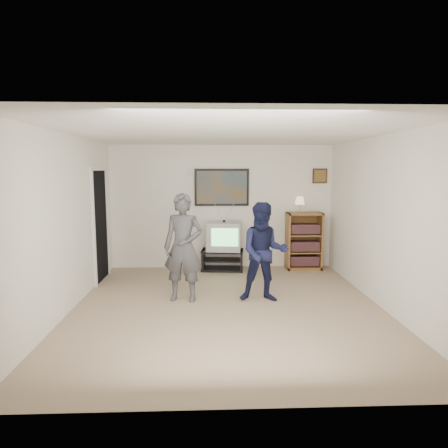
{
  "coord_description": "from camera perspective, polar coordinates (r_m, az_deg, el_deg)",
  "views": [
    {
      "loc": [
        -0.27,
        -5.61,
        2.0
      ],
      "look_at": [
        -0.03,
        0.64,
        1.15
      ],
      "focal_mm": 32.0,
      "sensor_mm": 36.0,
      "label": 1
    }
  ],
  "objects": [
    {
      "name": "crt_television",
      "position": [
        7.95,
        0.02,
        -1.71
      ],
      "size": [
        0.73,
        0.64,
        0.56
      ],
      "primitive_type": null,
      "rotation": [
        0.0,
        0.0,
        -0.12
      ],
      "color": "#AAA9A5",
      "rests_on": "media_stand"
    },
    {
      "name": "small_picture",
      "position": [
        8.4,
        13.53,
        6.7
      ],
      "size": [
        0.3,
        0.03,
        0.3
      ],
      "primitive_type": "cube",
      "color": "black",
      "rests_on": "room_shell"
    },
    {
      "name": "bookshelf",
      "position": [
        8.25,
        11.32,
        -2.37
      ],
      "size": [
        0.7,
        0.4,
        1.15
      ],
      "primitive_type": null,
      "color": "brown",
      "rests_on": "room_shell"
    },
    {
      "name": "person_tall",
      "position": [
        6.12,
        -5.83,
        -3.35
      ],
      "size": [
        0.67,
        0.5,
        1.66
      ],
      "primitive_type": "imported",
      "rotation": [
        0.0,
        0.0,
        -0.18
      ],
      "color": "#404044",
      "rests_on": "room_shell"
    },
    {
      "name": "room_shell",
      "position": [
        6.01,
        0.37,
        0.57
      ],
      "size": [
        4.51,
        5.0,
        2.51
      ],
      "color": "#7C624E",
      "rests_on": "ground"
    },
    {
      "name": "person_short",
      "position": [
        6.1,
        5.73,
        -4.03
      ],
      "size": [
        0.78,
        0.63,
        1.52
      ],
      "primitive_type": "imported",
      "rotation": [
        0.0,
        0.0,
        -0.07
      ],
      "color": "#121633",
      "rests_on": "room_shell"
    },
    {
      "name": "controller_right",
      "position": [
        6.27,
        5.63,
        -0.24
      ],
      "size": [
        0.08,
        0.13,
        0.04
      ],
      "primitive_type": "cube",
      "rotation": [
        0.0,
        0.0,
        0.35
      ],
      "color": "white",
      "rests_on": "person_short"
    },
    {
      "name": "controller_left",
      "position": [
        6.3,
        -5.22,
        0.2
      ],
      "size": [
        0.06,
        0.11,
        0.03
      ],
      "primitive_type": "cube",
      "rotation": [
        0.0,
        0.0,
        -0.27
      ],
      "color": "white",
      "rests_on": "person_tall"
    },
    {
      "name": "air_vent",
      "position": [
        8.09,
        -4.25,
        7.35
      ],
      "size": [
        0.28,
        0.02,
        0.14
      ],
      "primitive_type": "cube",
      "color": "white",
      "rests_on": "room_shell"
    },
    {
      "name": "poster",
      "position": [
        8.1,
        -0.32,
        5.25
      ],
      "size": [
        1.1,
        0.03,
        0.75
      ],
      "primitive_type": "cube",
      "color": "black",
      "rests_on": "room_shell"
    },
    {
      "name": "media_stand",
      "position": [
        8.05,
        -0.22,
        -5.15
      ],
      "size": [
        0.87,
        0.54,
        0.41
      ],
      "rotation": [
        0.0,
        0.0,
        -0.1
      ],
      "color": "black",
      "rests_on": "room_shell"
    },
    {
      "name": "doorway",
      "position": [
        7.54,
        -17.32,
        -0.24
      ],
      "size": [
        0.03,
        0.85,
        2.0
      ],
      "primitive_type": "cube",
      "color": "black",
      "rests_on": "room_shell"
    },
    {
      "name": "table_lamp",
      "position": [
        8.12,
        10.77,
        2.74
      ],
      "size": [
        0.2,
        0.2,
        0.32
      ],
      "primitive_type": null,
      "color": "beige",
      "rests_on": "bookshelf"
    }
  ]
}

